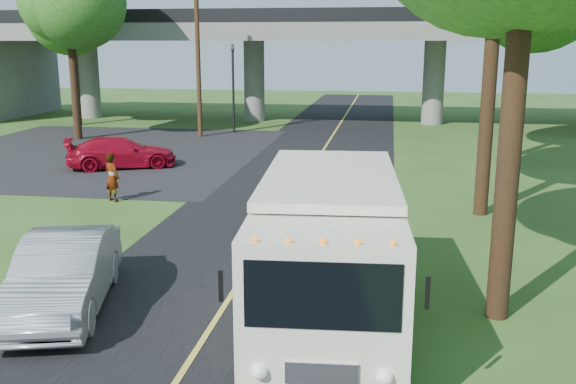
% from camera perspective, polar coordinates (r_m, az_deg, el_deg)
% --- Properties ---
extents(ground, '(120.00, 120.00, 0.00)m').
position_cam_1_polar(ground, '(13.05, -6.32, -11.13)').
color(ground, '#2F4C1B').
rests_on(ground, ground).
extents(road, '(7.00, 90.00, 0.02)m').
position_cam_1_polar(road, '(22.34, 0.41, -0.62)').
color(road, black).
rests_on(road, ground).
extents(parking_lot, '(16.00, 18.00, 0.01)m').
position_cam_1_polar(parking_lot, '(33.14, -16.59, 3.39)').
color(parking_lot, black).
rests_on(parking_lot, ground).
extents(lane_line, '(0.12, 90.00, 0.01)m').
position_cam_1_polar(lane_line, '(22.33, 0.41, -0.58)').
color(lane_line, gold).
rests_on(lane_line, road).
extents(overpass, '(54.00, 10.00, 7.30)m').
position_cam_1_polar(overpass, '(43.57, 4.87, 12.15)').
color(overpass, slate).
rests_on(overpass, ground).
extents(traffic_signal, '(0.18, 0.22, 5.20)m').
position_cam_1_polar(traffic_signal, '(38.63, -4.90, 9.99)').
color(traffic_signal, black).
rests_on(traffic_signal, ground).
extents(utility_pole, '(1.60, 0.26, 9.00)m').
position_cam_1_polar(utility_pole, '(37.04, -8.01, 11.94)').
color(utility_pole, '#472D19').
rests_on(utility_pole, ground).
extents(tree_left_far, '(5.26, 5.16, 9.89)m').
position_cam_1_polar(tree_left_far, '(44.14, -18.66, 15.30)').
color(tree_left_far, '#382314').
rests_on(tree_left_far, ground).
extents(step_van, '(3.01, 7.08, 2.90)m').
position_cam_1_polar(step_van, '(12.12, 3.62, -5.00)').
color(step_van, silver).
rests_on(step_van, ground).
extents(red_sedan, '(5.01, 3.67, 1.35)m').
position_cam_1_polar(red_sedan, '(28.75, -14.58, 3.43)').
color(red_sedan, '#A30A1F').
rests_on(red_sedan, ground).
extents(silver_sedan, '(2.75, 4.89, 1.52)m').
position_cam_1_polar(silver_sedan, '(13.92, -19.31, -6.86)').
color(silver_sedan, '#9B9DA4').
rests_on(silver_sedan, ground).
extents(pedestrian, '(0.72, 0.63, 1.67)m').
position_cam_1_polar(pedestrian, '(22.71, -15.37, 1.26)').
color(pedestrian, gray).
rests_on(pedestrian, ground).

